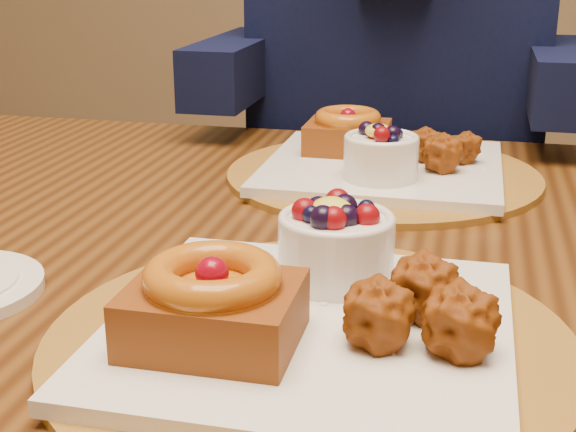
% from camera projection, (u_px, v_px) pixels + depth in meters
% --- Properties ---
extents(dining_table, '(1.60, 0.90, 0.76)m').
position_uv_depth(dining_table, '(353.00, 312.00, 0.80)').
color(dining_table, '#3A1D0A').
rests_on(dining_table, ground).
extents(place_setting_near, '(0.38, 0.38, 0.09)m').
position_uv_depth(place_setting_near, '(307.00, 309.00, 0.57)').
color(place_setting_near, brown).
rests_on(place_setting_near, dining_table).
extents(place_setting_far, '(0.38, 0.38, 0.08)m').
position_uv_depth(place_setting_far, '(381.00, 161.00, 0.97)').
color(place_setting_far, brown).
rests_on(place_setting_far, dining_table).
extents(chair_far, '(0.49, 0.49, 0.94)m').
position_uv_depth(chair_far, '(371.00, 240.00, 1.44)').
color(chair_far, black).
rests_on(chair_far, ground).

